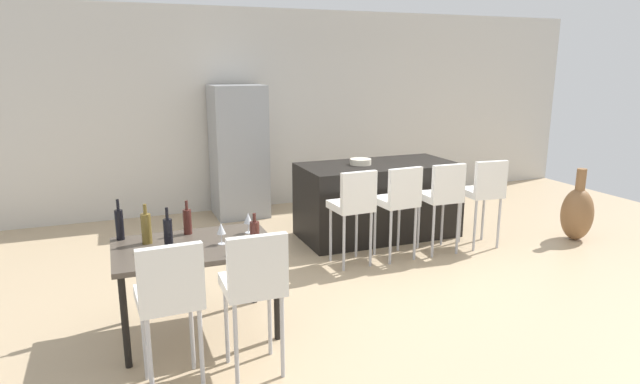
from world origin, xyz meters
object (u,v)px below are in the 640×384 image
object	(u,v)px
wine_bottle_end	(119,224)
dining_table	(195,253)
bar_chair_middle	(399,198)
refrigerator	(239,152)
bar_chair_right	(443,194)
dining_chair_far	(254,281)
wine_bottle_corner	(146,228)
wine_bottle_inner	(187,221)
fruit_bowl	(361,162)
bar_chair_far	(484,189)
bar_chair_left	(354,203)
wine_bottle_right	(255,235)
dining_chair_near	(170,293)
wine_bottle_far	(168,232)
floor_vase	(577,213)
kitchen_island	(378,200)
wine_glass_middle	(248,219)
wine_glass_left	(221,229)

from	to	relation	value
wine_bottle_end	dining_table	bearing A→B (deg)	-32.82
bar_chair_middle	refrigerator	world-z (taller)	refrigerator
wine_bottle_end	bar_chair_right	bearing A→B (deg)	8.66
dining_chair_far	wine_bottle_corner	xyz separation A→B (m)	(-0.62, 0.95, 0.17)
wine_bottle_inner	fruit_bowl	bearing A→B (deg)	32.41
wine_bottle_end	bar_chair_far	bearing A→B (deg)	7.43
dining_table	bar_chair_left	bearing A→B (deg)	25.91
bar_chair_right	wine_bottle_right	size ratio (longest dim) A/B	3.64
dining_chair_near	wine_bottle_end	size ratio (longest dim) A/B	3.14
wine_bottle_inner	refrigerator	world-z (taller)	refrigerator
bar_chair_middle	wine_bottle_right	xyz separation A→B (m)	(-1.91, -1.16, 0.16)
bar_chair_far	wine_bottle_right	bearing A→B (deg)	-159.15
dining_chair_far	wine_bottle_corner	bearing A→B (deg)	123.08
wine_bottle_far	wine_bottle_inner	bearing A→B (deg)	58.03
floor_vase	bar_chair_middle	bearing A→B (deg)	175.16
bar_chair_middle	dining_chair_near	bearing A→B (deg)	-147.65
dining_chair_near	fruit_bowl	xyz separation A→B (m)	(2.56, 2.53, 0.26)
kitchen_island	bar_chair_right	world-z (taller)	bar_chair_right
wine_bottle_corner	wine_glass_middle	size ratio (longest dim) A/B	1.83
dining_table	wine_glass_left	world-z (taller)	wine_glass_left
wine_bottle_end	floor_vase	size ratio (longest dim) A/B	0.37
wine_bottle_right	bar_chair_far	bearing A→B (deg)	20.85
kitchen_island	wine_glass_left	xyz separation A→B (m)	(-2.31, -1.78, 0.40)
kitchen_island	refrigerator	xyz separation A→B (m)	(-1.39, 1.57, 0.46)
bar_chair_right	dining_chair_near	bearing A→B (deg)	-152.46
dining_chair_far	refrigerator	world-z (taller)	refrigerator
bar_chair_far	fruit_bowl	size ratio (longest dim) A/B	4.01
bar_chair_middle	wine_bottle_corner	world-z (taller)	wine_bottle_corner
bar_chair_left	wine_glass_middle	world-z (taller)	bar_chair_left
wine_bottle_right	wine_bottle_inner	size ratio (longest dim) A/B	1.02
dining_chair_near	refrigerator	distance (m)	4.30
wine_glass_left	wine_bottle_inner	bearing A→B (deg)	119.78
wine_bottle_corner	refrigerator	bearing A→B (deg)	64.89
kitchen_island	wine_glass_middle	size ratio (longest dim) A/B	11.12
dining_chair_near	wine_glass_left	size ratio (longest dim) A/B	6.03
wine_bottle_inner	fruit_bowl	world-z (taller)	wine_bottle_inner
wine_bottle_right	floor_vase	distance (m)	4.44
wine_glass_middle	wine_bottle_end	bearing A→B (deg)	168.31
wine_bottle_corner	wine_bottle_right	bearing A→B (deg)	-31.48
wine_glass_middle	wine_bottle_corner	bearing A→B (deg)	177.88
bar_chair_right	wine_glass_middle	distance (m)	2.53
bar_chair_right	wine_bottle_right	xyz separation A→B (m)	(-2.47, -1.16, 0.16)
dining_table	wine_glass_left	size ratio (longest dim) A/B	7.10
wine_bottle_inner	bar_chair_middle	bearing A→B (deg)	13.69
dining_chair_far	wine_glass_left	xyz separation A→B (m)	(-0.08, 0.71, 0.17)
kitchen_island	wine_bottle_far	bearing A→B (deg)	-147.60
bar_chair_middle	wine_bottle_far	bearing A→B (deg)	-161.03
wine_bottle_inner	wine_bottle_end	bearing A→B (deg)	174.87
dining_chair_far	wine_bottle_inner	size ratio (longest dim) A/B	3.70
bar_chair_middle	wine_bottle_inner	bearing A→B (deg)	-166.31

